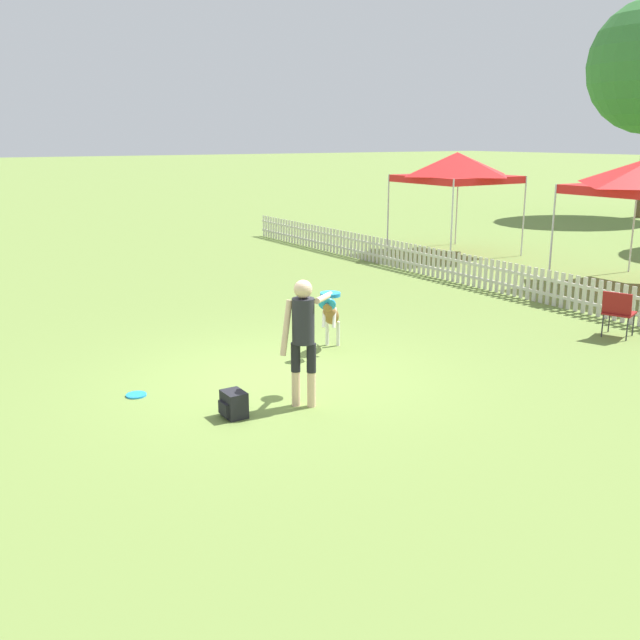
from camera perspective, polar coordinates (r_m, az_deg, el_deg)
ground_plane at (r=10.11m, az=-3.04°, el=-4.78°), size 240.00×240.00×0.00m
handler_person at (r=8.86m, az=-1.24°, el=-0.61°), size 0.69×1.07×1.64m
leaping_dog at (r=11.28m, az=0.83°, el=0.42°), size 0.86×0.78×0.97m
frisbee_near_handler at (r=9.79m, az=-14.49°, el=-5.83°), size 0.27×0.27×0.02m
frisbee_near_dog at (r=12.01m, az=-1.33°, el=-1.58°), size 0.27×0.27×0.02m
backpack_on_grass at (r=8.82m, az=-6.93°, el=-6.71°), size 0.32×0.28×0.32m
picket_fence at (r=14.54m, az=21.20°, el=1.69°), size 26.91×0.04×0.71m
folding_chair_center at (r=13.07m, az=22.75°, el=0.74°), size 0.61×0.62×0.81m
canopy_tent_main at (r=21.10m, az=10.89°, el=11.90°), size 2.78×2.78×2.90m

